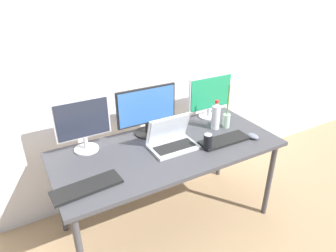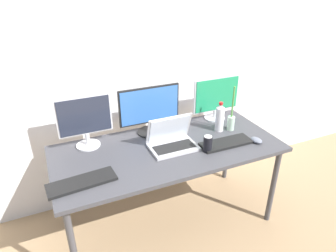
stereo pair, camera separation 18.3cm
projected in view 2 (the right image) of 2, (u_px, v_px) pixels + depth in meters
The scene contains 13 objects.
ground_plane at pixel (168, 220), 2.60m from camera, with size 16.00×16.00×0.00m, color #9E7F5B.
wall_back at pixel (139, 56), 2.49m from camera, with size 7.00×0.08×2.60m, color silver.
work_desk at pixel (168, 154), 2.29m from camera, with size 1.71×0.78×0.74m.
monitor_left at pixel (85, 120), 2.18m from camera, with size 0.40×0.18×0.40m.
monitor_center at pixel (150, 109), 2.37m from camera, with size 0.50×0.21×0.40m.
monitor_right at pixel (216, 97), 2.62m from camera, with size 0.44×0.18×0.39m.
laptop_silver at pixel (172, 140), 2.25m from camera, with size 0.35×0.24×0.24m.
keyboard_main at pixel (226, 143), 2.30m from camera, with size 0.41×0.15×0.02m, color black.
keyboard_aux at pixel (82, 182), 1.86m from camera, with size 0.42×0.15×0.02m, color black.
mouse_by_keyboard at pixel (256, 140), 2.32m from camera, with size 0.07×0.10×0.03m, color slate.
water_bottle at pixel (220, 118), 2.45m from camera, with size 0.07×0.07×0.25m.
soda_can_near_keyboard at pixel (208, 144), 2.18m from camera, with size 0.07×0.07×0.13m.
bamboo_vase at pixel (231, 121), 2.48m from camera, with size 0.06×0.06×0.38m.
Camera 2 is at (-0.79, -1.77, 1.91)m, focal length 32.00 mm.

